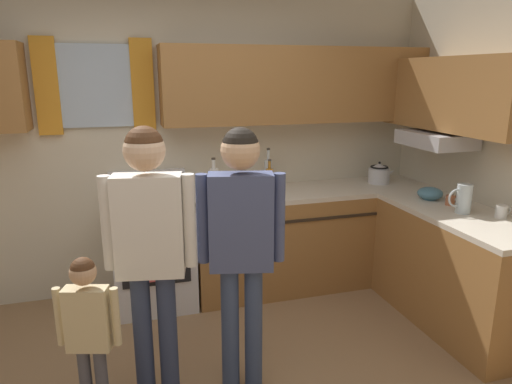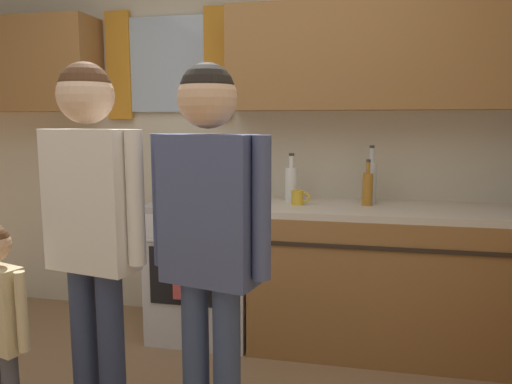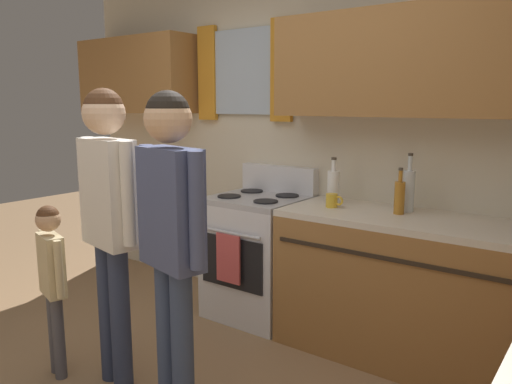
# 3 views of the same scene
# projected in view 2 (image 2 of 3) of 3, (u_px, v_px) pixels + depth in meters

# --- Properties ---
(back_wall_unit) EXTENTS (4.60, 0.42, 2.60)m
(back_wall_unit) POSITION_uv_depth(u_px,v_px,m) (257.00, 109.00, 3.31)
(back_wall_unit) COLOR beige
(back_wall_unit) RESTS_ON ground
(kitchen_counter_run) EXTENTS (2.19, 2.01, 0.90)m
(kitchen_counter_run) POSITION_uv_depth(u_px,v_px,m) (505.00, 310.00, 2.52)
(kitchen_counter_run) COLOR #9E6B38
(kitchen_counter_run) RESTS_ON ground
(stove_oven) EXTENTS (0.65, 0.67, 1.10)m
(stove_oven) POSITION_uv_depth(u_px,v_px,m) (207.00, 264.00, 3.26)
(stove_oven) COLOR silver
(stove_oven) RESTS_ON ground
(bottle_oil_amber) EXTENTS (0.06, 0.06, 0.29)m
(bottle_oil_amber) POSITION_uv_depth(u_px,v_px,m) (368.00, 188.00, 3.00)
(bottle_oil_amber) COLOR #B27223
(bottle_oil_amber) RESTS_ON kitchen_counter_run
(bottle_milk_white) EXTENTS (0.08, 0.08, 0.31)m
(bottle_milk_white) POSITION_uv_depth(u_px,v_px,m) (291.00, 183.00, 3.16)
(bottle_milk_white) COLOR white
(bottle_milk_white) RESTS_ON kitchen_counter_run
(bottle_tall_clear) EXTENTS (0.07, 0.07, 0.37)m
(bottle_tall_clear) POSITION_uv_depth(u_px,v_px,m) (371.00, 181.00, 3.09)
(bottle_tall_clear) COLOR silver
(bottle_tall_clear) RESTS_ON kitchen_counter_run
(mug_mustard_yellow) EXTENTS (0.12, 0.08, 0.09)m
(mug_mustard_yellow) POSITION_uv_depth(u_px,v_px,m) (298.00, 198.00, 3.03)
(mug_mustard_yellow) COLOR gold
(mug_mustard_yellow) RESTS_ON kitchen_counter_run
(adult_holding_child) EXTENTS (0.50, 0.23, 1.65)m
(adult_holding_child) POSITION_uv_depth(u_px,v_px,m) (92.00, 215.00, 1.98)
(adult_holding_child) COLOR #2D3856
(adult_holding_child) RESTS_ON ground
(adult_in_plaid) EXTENTS (0.49, 0.24, 1.63)m
(adult_in_plaid) POSITION_uv_depth(u_px,v_px,m) (209.00, 226.00, 1.84)
(adult_in_plaid) COLOR #38476B
(adult_in_plaid) RESTS_ON ground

